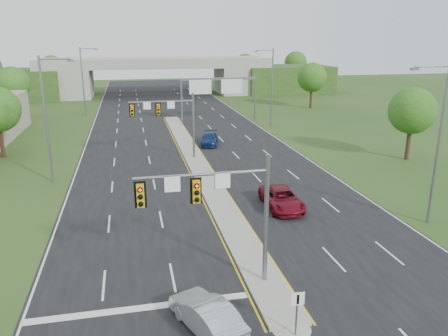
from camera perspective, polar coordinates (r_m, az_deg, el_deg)
ground at (r=23.99m, az=5.27°, el=-14.60°), size 240.00×240.00×0.00m
road at (r=56.24m, az=-5.44°, el=3.88°), size 24.00×160.00×0.02m
median at (r=44.69m, az=-3.54°, el=0.66°), size 2.00×54.00×0.16m
median_nose at (r=20.81m, az=8.77°, el=-19.88°), size 2.00×2.00×0.16m
lane_markings at (r=50.29m, az=-5.27°, el=2.36°), size 23.72×160.00×0.01m
signal_mast_near at (r=21.29m, az=-0.17°, el=-4.53°), size 6.62×0.60×7.00m
signal_mast_far at (r=45.26m, az=-6.88°, el=6.79°), size 6.62×0.60×7.00m
keep_right_sign at (r=19.60m, az=9.53°, el=-17.42°), size 0.60×0.13×2.20m
sign_gantry at (r=66.11m, az=-0.79°, el=10.47°), size 11.58×0.44×6.67m
overpass at (r=100.08m, az=-8.74°, el=11.44°), size 80.00×14.00×8.10m
lightpole_l_mid at (r=40.56m, az=-22.03°, el=6.52°), size 2.85×0.25×11.00m
lightpole_l_far at (r=75.06m, az=-17.84°, el=11.10°), size 2.85×0.25×11.00m
lightpole_r_near at (r=32.06m, az=26.07°, el=3.61°), size 2.85×0.25×11.00m
lightpole_r_far at (r=62.98m, az=6.13°, el=10.85°), size 2.85×0.25×11.00m
tree_l_mid at (r=76.83m, az=-25.87°, el=9.91°), size 5.20×5.20×8.12m
tree_r_near at (r=49.18m, az=23.37°, el=6.87°), size 4.80×4.80×7.60m
tree_r_mid at (r=81.52m, az=11.43°, el=11.52°), size 5.20×5.20×8.12m
tree_back_b at (r=115.03m, az=-21.56°, el=12.14°), size 5.60×5.60×8.32m
tree_back_c at (r=117.69m, az=2.79°, el=13.33°), size 5.60×5.60×8.32m
tree_back_d at (r=122.04m, az=9.33°, el=13.41°), size 6.00×6.00×8.85m
car_silver at (r=20.21m, az=-2.27°, el=-18.62°), size 3.12×4.73×1.47m
car_far_a at (r=33.28m, az=7.56°, el=-3.99°), size 2.57×5.36×1.47m
car_far_b at (r=52.60m, az=-1.90°, el=3.81°), size 2.95×4.96×1.35m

